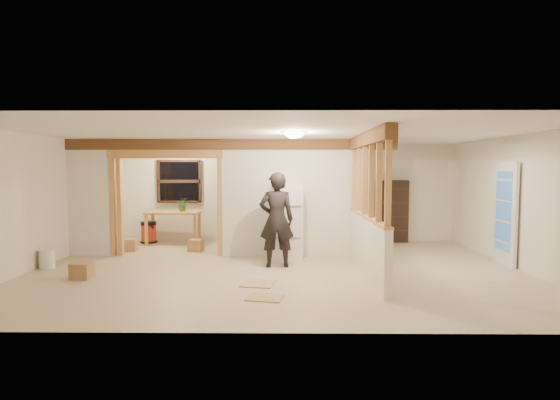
{
  "coord_description": "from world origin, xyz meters",
  "views": [
    {
      "loc": [
        0.14,
        -8.08,
        1.85
      ],
      "look_at": [
        0.04,
        0.4,
        1.26
      ],
      "focal_mm": 28.0,
      "sensor_mm": 36.0,
      "label": 1
    }
  ],
  "objects_px": {
    "woman": "(277,220)",
    "work_table": "(173,228)",
    "shop_vac": "(149,232)",
    "bookshelf": "(392,211)",
    "refrigerator": "(287,222)"
  },
  "relations": [
    {
      "from": "woman",
      "to": "work_table",
      "type": "xyz_separation_m",
      "value": [
        -2.61,
        2.51,
        -0.5
      ]
    },
    {
      "from": "shop_vac",
      "to": "bookshelf",
      "type": "xyz_separation_m",
      "value": [
        6.19,
        0.21,
        0.52
      ]
    },
    {
      "from": "refrigerator",
      "to": "work_table",
      "type": "relative_size",
      "value": 1.19
    },
    {
      "from": "woman",
      "to": "bookshelf",
      "type": "relative_size",
      "value": 1.14
    },
    {
      "from": "refrigerator",
      "to": "shop_vac",
      "type": "relative_size",
      "value": 2.78
    },
    {
      "from": "woman",
      "to": "refrigerator",
      "type": "bearing_deg",
      "value": -112.74
    },
    {
      "from": "woman",
      "to": "work_table",
      "type": "bearing_deg",
      "value": -49.93
    },
    {
      "from": "refrigerator",
      "to": "bookshelf",
      "type": "relative_size",
      "value": 0.97
    },
    {
      "from": "woman",
      "to": "shop_vac",
      "type": "distance_m",
      "value": 4.3
    },
    {
      "from": "refrigerator",
      "to": "work_table",
      "type": "bearing_deg",
      "value": 147.06
    },
    {
      "from": "work_table",
      "to": "bookshelf",
      "type": "bearing_deg",
      "value": 6.4
    },
    {
      "from": "refrigerator",
      "to": "shop_vac",
      "type": "height_order",
      "value": "refrigerator"
    },
    {
      "from": "refrigerator",
      "to": "shop_vac",
      "type": "bearing_deg",
      "value": 150.13
    },
    {
      "from": "refrigerator",
      "to": "bookshelf",
      "type": "height_order",
      "value": "bookshelf"
    },
    {
      "from": "shop_vac",
      "to": "woman",
      "type": "bearing_deg",
      "value": -39.32
    }
  ]
}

